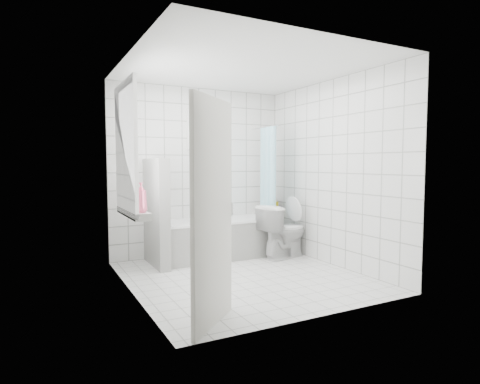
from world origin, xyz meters
TOP-DOWN VIEW (x-y plane):
  - ground at (0.00, 0.00)m, footprint 3.00×3.00m
  - ceiling at (0.00, 0.00)m, footprint 3.00×3.00m
  - wall_back at (0.00, 1.50)m, footprint 2.80×0.02m
  - wall_front at (0.00, -1.50)m, footprint 2.80×0.02m
  - wall_left at (-1.40, 0.00)m, footprint 0.02×3.00m
  - wall_right at (1.40, 0.00)m, footprint 0.02×3.00m
  - window_left at (-1.35, 0.30)m, footprint 0.01×0.90m
  - window_back at (0.10, 1.46)m, footprint 0.50×0.01m
  - window_sill at (-1.31, 0.30)m, footprint 0.18×1.02m
  - door at (-0.96, -1.21)m, footprint 0.61×0.57m
  - bathtub at (0.13, 1.12)m, footprint 1.76×0.77m
  - partition_wall at (-0.82, 1.07)m, footprint 0.15×0.85m
  - tiled_ledge at (1.27, 1.38)m, footprint 0.40×0.24m
  - toilet at (1.03, 0.65)m, footprint 0.88×0.63m
  - curtain_rod at (0.95, 1.10)m, footprint 0.02×0.80m
  - shower_curtain at (0.95, 0.97)m, footprint 0.14×0.48m
  - tub_faucet at (0.23, 1.46)m, footprint 0.18×0.06m
  - sill_bottles at (-1.30, 0.22)m, footprint 0.16×0.78m
  - ledge_bottles at (1.29, 1.37)m, footprint 0.14×0.18m

SIDE VIEW (x-z plane):
  - ground at x=0.00m, z-range 0.00..0.00m
  - tiled_ledge at x=1.27m, z-range 0.00..0.55m
  - bathtub at x=0.13m, z-range 0.00..0.58m
  - toilet at x=1.03m, z-range 0.00..0.81m
  - ledge_bottles at x=1.29m, z-range 0.54..0.80m
  - partition_wall at x=-0.82m, z-range 0.00..1.50m
  - tub_faucet at x=0.23m, z-range 0.82..0.88m
  - window_sill at x=-1.31m, z-range 0.82..0.90m
  - door at x=-0.96m, z-range 0.00..2.00m
  - sill_bottles at x=-1.30m, z-range 0.87..1.20m
  - shower_curtain at x=0.95m, z-range 0.21..1.99m
  - wall_back at x=0.00m, z-range 0.00..2.60m
  - wall_front at x=0.00m, z-range 0.00..2.60m
  - wall_left at x=-1.40m, z-range 0.00..2.60m
  - wall_right at x=1.40m, z-range 0.00..2.60m
  - window_left at x=-1.35m, z-range 0.90..2.30m
  - window_back at x=0.10m, z-range 1.70..2.20m
  - curtain_rod at x=0.95m, z-range 1.99..2.01m
  - ceiling at x=0.00m, z-range 2.60..2.60m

